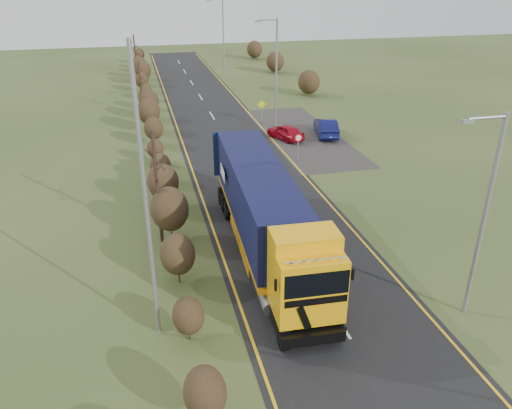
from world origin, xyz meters
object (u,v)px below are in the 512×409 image
Objects in this scene: lorry at (264,209)px; car_blue_sedan at (326,127)px; car_red_hatchback at (285,132)px; streetlight_near at (483,212)px; speed_sign at (298,142)px.

lorry reaches higher than car_blue_sedan.
streetlight_near reaches higher than car_red_hatchback.
streetlight_near is at bearing -41.55° from lorry.
lorry is at bearing 72.13° from car_blue_sedan.
streetlight_near reaches higher than lorry.
lorry is 4.19× the size of car_red_hatchback.
car_blue_sedan is at bearing 158.77° from car_red_hatchback.
car_blue_sedan is 6.80m from speed_sign.
streetlight_near reaches higher than speed_sign.
speed_sign is at bearing 62.94° from car_blue_sedan.
car_blue_sedan is at bearing 82.38° from streetlight_near.
car_red_hatchback is 0.43× the size of streetlight_near.
lorry is at bearing -115.09° from speed_sign.
speed_sign reaches higher than car_blue_sedan.
lorry is 18.75m from car_red_hatchback.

